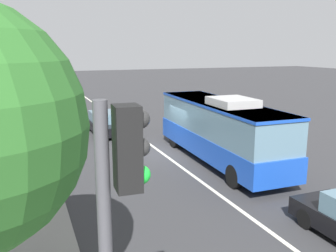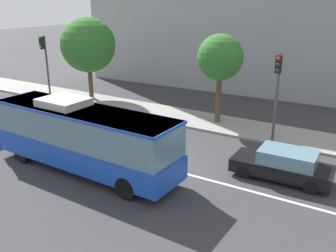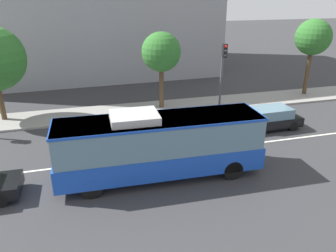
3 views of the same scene
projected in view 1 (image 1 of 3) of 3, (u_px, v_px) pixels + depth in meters
ground_plane at (161, 153)px, 20.27m from camera, size 160.00×160.00×0.00m
sidewalk_kerb at (16, 168)px, 17.48m from camera, size 80.00×3.46×0.14m
lane_centre_line at (161, 153)px, 20.27m from camera, size 76.00×0.16×0.01m
transit_bus at (220, 128)px, 18.25m from camera, size 10.06×2.76×3.46m
sedan_black at (105, 123)px, 24.68m from camera, size 4.55×1.92×1.46m
traffic_light_near_corner at (41, 86)px, 21.06m from camera, size 0.34×0.62×5.20m
traffic_light_mid_block at (119, 241)px, 4.13m from camera, size 0.34×0.62×5.20m
street_tree_kerbside_left at (7, 58)px, 28.14m from camera, size 2.98×2.98×6.54m
street_tree_kerbside_centre at (3, 78)px, 16.41m from camera, size 2.94×2.94×5.91m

